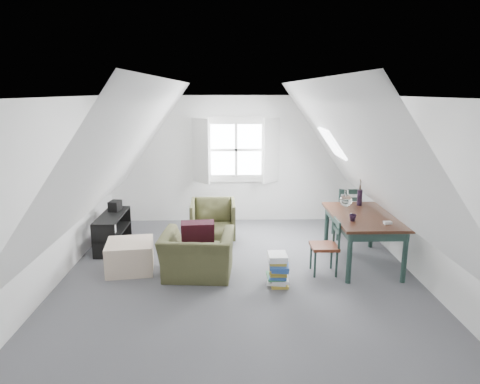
{
  "coord_description": "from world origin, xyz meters",
  "views": [
    {
      "loc": [
        -0.15,
        -5.65,
        2.58
      ],
      "look_at": [
        0.02,
        0.6,
        1.1
      ],
      "focal_mm": 32.0,
      "sensor_mm": 36.0,
      "label": 1
    }
  ],
  "objects_px": {
    "dining_chair_near": "(326,245)",
    "magazine_stack": "(278,270)",
    "dining_table": "(363,221)",
    "ottoman": "(130,256)",
    "media_shelf": "(112,233)",
    "armchair_near": "(198,276)",
    "armchair_far": "(213,240)",
    "dining_chair_far": "(346,212)"
  },
  "relations": [
    {
      "from": "dining_chair_near",
      "to": "magazine_stack",
      "type": "height_order",
      "value": "dining_chair_near"
    },
    {
      "from": "magazine_stack",
      "to": "dining_table",
      "type": "bearing_deg",
      "value": 27.96
    },
    {
      "from": "ottoman",
      "to": "dining_table",
      "type": "relative_size",
      "value": 0.43
    },
    {
      "from": "ottoman",
      "to": "media_shelf",
      "type": "height_order",
      "value": "media_shelf"
    },
    {
      "from": "armchair_near",
      "to": "dining_chair_near",
      "type": "relative_size",
      "value": 1.23
    },
    {
      "from": "armchair_near",
      "to": "media_shelf",
      "type": "distance_m",
      "value": 1.93
    },
    {
      "from": "media_shelf",
      "to": "magazine_stack",
      "type": "bearing_deg",
      "value": -32.68
    },
    {
      "from": "ottoman",
      "to": "media_shelf",
      "type": "xyz_separation_m",
      "value": [
        -0.51,
        0.94,
        0.04
      ]
    },
    {
      "from": "ottoman",
      "to": "magazine_stack",
      "type": "distance_m",
      "value": 2.19
    },
    {
      "from": "armchair_far",
      "to": "dining_chair_near",
      "type": "bearing_deg",
      "value": -42.31
    },
    {
      "from": "armchair_near",
      "to": "dining_chair_far",
      "type": "distance_m",
      "value": 3.03
    },
    {
      "from": "dining_table",
      "to": "magazine_stack",
      "type": "xyz_separation_m",
      "value": [
        -1.35,
        -0.72,
        -0.45
      ]
    },
    {
      "from": "dining_chair_far",
      "to": "magazine_stack",
      "type": "xyz_separation_m",
      "value": [
        -1.43,
        -1.89,
        -0.27
      ]
    },
    {
      "from": "armchair_far",
      "to": "magazine_stack",
      "type": "distance_m",
      "value": 2.08
    },
    {
      "from": "dining_chair_far",
      "to": "dining_table",
      "type": "bearing_deg",
      "value": 101.94
    },
    {
      "from": "dining_table",
      "to": "magazine_stack",
      "type": "height_order",
      "value": "dining_table"
    },
    {
      "from": "magazine_stack",
      "to": "dining_chair_near",
      "type": "bearing_deg",
      "value": 26.9
    },
    {
      "from": "dining_table",
      "to": "dining_chair_far",
      "type": "height_order",
      "value": "dining_chair_far"
    },
    {
      "from": "dining_table",
      "to": "dining_chair_far",
      "type": "distance_m",
      "value": 1.18
    },
    {
      "from": "dining_chair_far",
      "to": "magazine_stack",
      "type": "height_order",
      "value": "dining_chair_far"
    },
    {
      "from": "dining_table",
      "to": "dining_chair_far",
      "type": "relative_size",
      "value": 1.64
    },
    {
      "from": "armchair_near",
      "to": "magazine_stack",
      "type": "distance_m",
      "value": 1.17
    },
    {
      "from": "armchair_near",
      "to": "magazine_stack",
      "type": "height_order",
      "value": "magazine_stack"
    },
    {
      "from": "ottoman",
      "to": "dining_chair_near",
      "type": "bearing_deg",
      "value": -3.44
    },
    {
      "from": "ottoman",
      "to": "dining_table",
      "type": "distance_m",
      "value": 3.5
    },
    {
      "from": "ottoman",
      "to": "dining_chair_far",
      "type": "relative_size",
      "value": 0.7
    },
    {
      "from": "armchair_far",
      "to": "magazine_stack",
      "type": "bearing_deg",
      "value": -63.98
    },
    {
      "from": "dining_table",
      "to": "media_shelf",
      "type": "relative_size",
      "value": 1.39
    },
    {
      "from": "dining_chair_far",
      "to": "dining_chair_near",
      "type": "distance_m",
      "value": 1.67
    },
    {
      "from": "dining_chair_near",
      "to": "media_shelf",
      "type": "distance_m",
      "value": 3.54
    },
    {
      "from": "dining_table",
      "to": "dining_chair_far",
      "type": "bearing_deg",
      "value": 86.1
    },
    {
      "from": "armchair_near",
      "to": "dining_table",
      "type": "distance_m",
      "value": 2.59
    },
    {
      "from": "armchair_near",
      "to": "magazine_stack",
      "type": "relative_size",
      "value": 2.27
    },
    {
      "from": "armchair_far",
      "to": "magazine_stack",
      "type": "height_order",
      "value": "magazine_stack"
    },
    {
      "from": "dining_chair_far",
      "to": "magazine_stack",
      "type": "bearing_deg",
      "value": 68.55
    },
    {
      "from": "armchair_far",
      "to": "armchair_near",
      "type": "bearing_deg",
      "value": -97.36
    },
    {
      "from": "dining_table",
      "to": "magazine_stack",
      "type": "relative_size",
      "value": 3.54
    },
    {
      "from": "armchair_far",
      "to": "media_shelf",
      "type": "relative_size",
      "value": 0.71
    },
    {
      "from": "ottoman",
      "to": "magazine_stack",
      "type": "height_order",
      "value": "ottoman"
    },
    {
      "from": "dining_chair_far",
      "to": "media_shelf",
      "type": "relative_size",
      "value": 0.85
    },
    {
      "from": "armchair_far",
      "to": "dining_table",
      "type": "xyz_separation_m",
      "value": [
        2.29,
        -1.12,
        0.67
      ]
    },
    {
      "from": "ottoman",
      "to": "dining_chair_near",
      "type": "height_order",
      "value": "dining_chair_near"
    }
  ]
}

